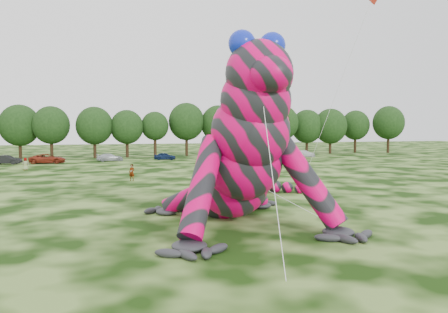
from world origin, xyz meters
TOP-DOWN VIEW (x-y plane):
  - ground at (0.00, 0.00)m, footprint 240.00×240.00m
  - inflatable_gecko at (-0.00, 0.04)m, footprint 20.12×23.27m
  - flying_kite at (12.49, 3.74)m, footprint 4.79×5.12m
  - tree_5 at (-23.12, 58.44)m, footprint 7.16×6.44m
  - tree_6 at (-17.56, 56.68)m, footprint 6.52×5.86m
  - tree_7 at (-10.08, 56.80)m, footprint 6.68×6.01m
  - tree_8 at (-4.22, 56.99)m, footprint 6.14×5.53m
  - tree_9 at (1.06, 57.35)m, footprint 5.27×4.74m
  - tree_10 at (7.40, 58.58)m, footprint 7.09×6.38m
  - tree_11 at (13.79, 58.20)m, footprint 7.01×6.31m
  - tree_12 at (20.01, 57.74)m, footprint 5.99×5.39m
  - tree_13 at (27.13, 57.13)m, footprint 6.83×6.15m
  - tree_14 at (33.46, 58.72)m, footprint 6.82×6.14m
  - tree_15 at (38.47, 57.77)m, footprint 7.17×6.45m
  - tree_16 at (45.45, 59.37)m, footprint 6.26×5.63m
  - tree_17 at (51.95, 56.66)m, footprint 6.98×6.28m
  - car_1 at (-22.81, 46.04)m, footprint 4.48×2.22m
  - car_2 at (-16.88, 46.19)m, footprint 5.63×2.96m
  - car_3 at (-7.39, 48.35)m, footprint 4.61×2.42m
  - car_4 at (1.93, 48.90)m, footprint 3.98×2.24m
  - car_5 at (12.23, 48.62)m, footprint 4.31×1.77m
  - car_6 at (18.15, 47.57)m, footprint 5.18×3.03m
  - car_7 at (28.34, 49.01)m, footprint 4.87×2.73m
  - spectator_3 at (13.83, 33.96)m, footprint 1.17×0.93m
  - spectator_0 at (-5.01, 20.44)m, footprint 0.79×0.74m
  - spectator_5 at (6.26, 15.73)m, footprint 1.31×1.60m
  - spectator_2 at (12.53, 30.08)m, footprint 1.35×0.97m
  - spectator_4 at (-18.29, 35.77)m, footprint 0.83×0.56m

SIDE VIEW (x-z plane):
  - ground at x=0.00m, z-range 0.00..0.00m
  - car_3 at x=-7.39m, z-range 0.00..1.28m
  - car_4 at x=1.93m, z-range 0.00..1.28m
  - car_7 at x=28.34m, z-range 0.00..1.33m
  - car_6 at x=18.15m, z-range 0.00..1.35m
  - car_5 at x=12.23m, z-range 0.00..1.39m
  - car_1 at x=-22.81m, z-range 0.00..1.41m
  - car_2 at x=-16.88m, z-range 0.00..1.51m
  - spectator_4 at x=-18.29m, z-range 0.00..1.68m
  - spectator_5 at x=6.26m, z-range 0.00..1.71m
  - spectator_0 at x=-5.01m, z-range 0.00..1.82m
  - spectator_3 at x=13.83m, z-range 0.00..1.86m
  - spectator_2 at x=12.53m, z-range 0.00..1.88m
  - tree_9 at x=1.06m, z-range 0.00..8.68m
  - tree_8 at x=-4.22m, z-range 0.00..8.94m
  - tree_12 at x=20.01m, z-range 0.00..8.97m
  - tree_16 at x=45.45m, z-range 0.00..9.37m
  - tree_14 at x=33.46m, z-range 0.00..9.40m
  - tree_7 at x=-10.08m, z-range 0.00..9.48m
  - tree_6 at x=-17.56m, z-range 0.00..9.49m
  - tree_15 at x=38.47m, z-range 0.00..9.63m
  - tree_5 at x=-23.12m, z-range 0.00..9.80m
  - tree_11 at x=13.79m, z-range 0.00..10.07m
  - tree_13 at x=27.13m, z-range 0.00..10.13m
  - tree_17 at x=51.95m, z-range 0.00..10.30m
  - tree_10 at x=7.40m, z-range 0.00..10.50m
  - inflatable_gecko at x=0.00m, z-range 0.00..10.91m
  - flying_kite at x=12.49m, z-range 6.25..23.41m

